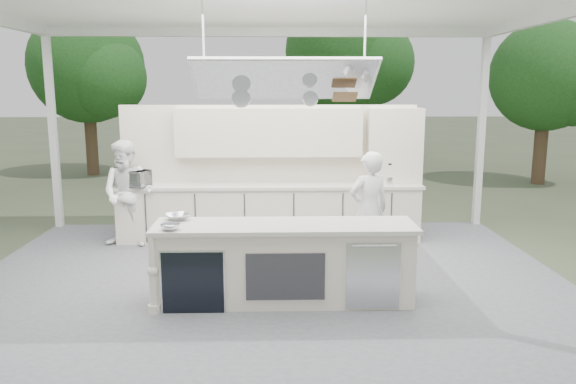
{
  "coord_description": "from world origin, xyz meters",
  "views": [
    {
      "loc": [
        0.07,
        -7.34,
        2.66
      ],
      "look_at": [
        0.27,
        0.4,
        1.21
      ],
      "focal_mm": 35.0,
      "sensor_mm": 36.0,
      "label": 1
    }
  ],
  "objects_px": {
    "demo_island": "(283,263)",
    "head_chef": "(369,210)",
    "back_counter": "(269,212)",
    "sous_chef": "(128,194)"
  },
  "relations": [
    {
      "from": "demo_island",
      "to": "head_chef",
      "type": "relative_size",
      "value": 1.86
    },
    {
      "from": "back_counter",
      "to": "sous_chef",
      "type": "distance_m",
      "value": 2.32
    },
    {
      "from": "back_counter",
      "to": "sous_chef",
      "type": "relative_size",
      "value": 2.95
    },
    {
      "from": "demo_island",
      "to": "sous_chef",
      "type": "distance_m",
      "value": 3.49
    },
    {
      "from": "head_chef",
      "to": "sous_chef",
      "type": "xyz_separation_m",
      "value": [
        -3.68,
        1.18,
        0.03
      ]
    },
    {
      "from": "sous_chef",
      "to": "head_chef",
      "type": "bearing_deg",
      "value": -8.26
    },
    {
      "from": "back_counter",
      "to": "sous_chef",
      "type": "bearing_deg",
      "value": -171.21
    },
    {
      "from": "demo_island",
      "to": "head_chef",
      "type": "distance_m",
      "value": 1.82
    },
    {
      "from": "demo_island",
      "to": "back_counter",
      "type": "distance_m",
      "value": 2.82
    },
    {
      "from": "back_counter",
      "to": "head_chef",
      "type": "height_order",
      "value": "head_chef"
    }
  ]
}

